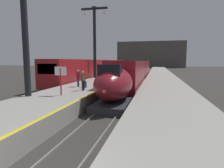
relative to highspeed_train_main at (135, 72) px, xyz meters
name	(u,v)px	position (x,y,z in m)	size (l,w,h in m)	color
platform_left	(107,81)	(-4.05, -1.61, -1.41)	(4.80, 110.00, 1.05)	gray
platform_right	(162,83)	(4.05, -1.61, -1.41)	(4.80, 110.00, 1.05)	gray
platform_left_safety_stripe	(122,78)	(-1.77, -1.61, -0.88)	(0.20, 107.80, 0.01)	yellow
rail_main_left	(131,83)	(-0.75, 1.14, -1.87)	(0.08, 110.00, 0.12)	slate
rail_main_right	(140,83)	(0.75, 1.14, -1.87)	(0.08, 110.00, 0.12)	slate
rail_secondary_left	(84,82)	(-8.85, 1.14, -1.87)	(0.08, 110.00, 0.12)	slate
rail_secondary_right	(93,82)	(-7.35, 1.14, -1.87)	(0.08, 110.00, 0.12)	slate
highspeed_train_main	(135,72)	(0.00, 0.00, 0.00)	(2.92, 37.37, 3.60)	maroon
regional_train_adjacent	(98,68)	(-8.10, 6.69, 0.20)	(2.85, 36.60, 3.80)	maroon
station_column_mid	(24,8)	(-5.90, -17.57, 5.29)	(4.00, 0.68, 10.40)	black
station_column_far	(95,36)	(-5.90, -1.90, 5.28)	(4.00, 0.68, 10.39)	black
passenger_near_edge	(78,77)	(-4.34, -12.04, 0.11)	(0.42, 0.43, 1.69)	#23232D
passenger_mid_platform	(83,79)	(-2.96, -14.23, 0.11)	(0.35, 0.53, 1.69)	#23232D
rolling_suitcase	(84,84)	(-3.55, -12.44, -0.58)	(0.40, 0.22, 0.98)	navy
departure_info_board	(61,75)	(-3.70, -16.76, 0.62)	(0.90, 0.10, 2.12)	maroon
terminus_back_wall	(151,55)	(0.00, 75.64, 5.07)	(36.00, 2.00, 14.00)	#4C4742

